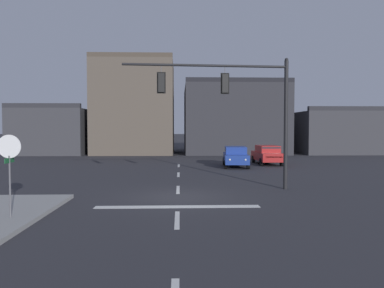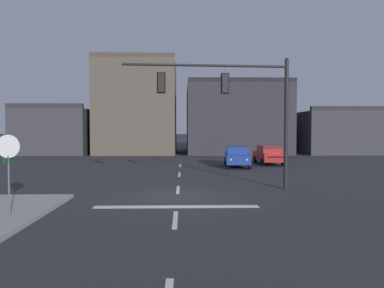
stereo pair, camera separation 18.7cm
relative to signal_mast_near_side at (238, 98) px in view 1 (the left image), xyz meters
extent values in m
plane|color=#2B2B30|center=(-2.96, -1.87, -4.52)|extent=(400.00, 400.00, 0.00)
cube|color=silver|center=(-2.96, -3.87, -4.51)|extent=(6.40, 0.50, 0.01)
cube|color=silver|center=(-2.96, -5.87, -4.51)|extent=(0.16, 2.40, 0.01)
cube|color=silver|center=(-2.96, 0.13, -4.51)|extent=(0.16, 2.40, 0.01)
cube|color=silver|center=(-2.96, 6.13, -4.51)|extent=(0.16, 2.40, 0.01)
cube|color=silver|center=(-2.96, 12.13, -4.51)|extent=(0.16, 2.40, 0.01)
cylinder|color=black|center=(2.43, 0.16, -1.32)|extent=(0.20, 0.20, 6.39)
cylinder|color=black|center=(-1.59, -0.12, 1.57)|extent=(8.03, 0.67, 0.12)
sphere|color=black|center=(2.43, 0.16, 1.92)|extent=(0.18, 0.18, 0.18)
cylinder|color=#56565B|center=(-0.66, -0.06, 1.33)|extent=(0.03, 0.03, 0.35)
cube|color=black|center=(-0.66, -0.06, 0.71)|extent=(0.32, 0.26, 0.90)
sphere|color=red|center=(-0.67, 0.07, 0.99)|extent=(0.20, 0.20, 0.20)
sphere|color=#2D2314|center=(-0.67, 0.07, 0.71)|extent=(0.20, 0.20, 0.20)
sphere|color=black|center=(-0.67, 0.07, 0.43)|extent=(0.20, 0.20, 0.20)
cube|color=black|center=(-0.66, -0.07, 0.71)|extent=(0.42, 0.06, 1.02)
cylinder|color=#56565B|center=(-3.75, -0.27, 1.33)|extent=(0.03, 0.03, 0.35)
cube|color=black|center=(-3.75, -0.27, 0.71)|extent=(0.32, 0.26, 0.90)
sphere|color=red|center=(-3.76, -0.14, 0.99)|extent=(0.20, 0.20, 0.20)
sphere|color=#2D2314|center=(-3.76, -0.14, 0.71)|extent=(0.20, 0.20, 0.20)
sphere|color=black|center=(-3.76, -0.14, 0.43)|extent=(0.20, 0.20, 0.20)
cube|color=black|center=(-3.75, -0.29, 0.71)|extent=(0.42, 0.06, 1.02)
cylinder|color=#56565B|center=(-8.38, -5.93, -3.44)|extent=(0.06, 0.06, 2.15)
cylinder|color=white|center=(-8.38, -5.93, -2.07)|extent=(0.76, 0.03, 0.76)
cylinder|color=#B21414|center=(-8.38, -5.91, -2.07)|extent=(0.68, 0.03, 0.68)
cube|color=#19592D|center=(-8.38, -5.93, -2.52)|extent=(0.02, 0.64, 0.16)
cube|color=navy|center=(1.56, 10.89, -3.82)|extent=(2.16, 4.53, 0.70)
cube|color=navy|center=(1.58, 11.04, -3.19)|extent=(1.80, 2.59, 0.56)
cube|color=#2D3842|center=(1.51, 10.28, -3.21)|extent=(1.54, 0.37, 0.47)
cube|color=#2D3842|center=(1.67, 12.21, -3.21)|extent=(1.53, 0.34, 0.46)
cylinder|color=black|center=(2.29, 9.38, -4.20)|extent=(0.27, 0.66, 0.64)
cylinder|color=black|center=(0.60, 9.51, -4.20)|extent=(0.27, 0.66, 0.64)
cylinder|color=black|center=(2.53, 12.27, -4.20)|extent=(0.27, 0.66, 0.64)
cylinder|color=black|center=(0.84, 12.41, -4.20)|extent=(0.27, 0.66, 0.64)
sphere|color=silver|center=(1.96, 8.67, -3.77)|extent=(0.16, 0.16, 0.16)
sphere|color=silver|center=(0.81, 8.77, -3.77)|extent=(0.16, 0.16, 0.16)
cube|color=maroon|center=(1.74, 13.06, -3.74)|extent=(1.37, 0.15, 0.12)
cube|color=#A81E1E|center=(4.56, 12.91, -3.82)|extent=(1.88, 4.43, 0.70)
cube|color=#A81E1E|center=(4.57, 12.76, -3.19)|extent=(1.64, 2.49, 0.56)
cube|color=#2D3842|center=(4.55, 13.53, -3.21)|extent=(1.52, 0.28, 0.47)
cube|color=#2D3842|center=(4.59, 11.59, -3.21)|extent=(1.52, 0.24, 0.46)
cylinder|color=black|center=(3.69, 14.35, -4.20)|extent=(0.23, 0.64, 0.64)
cylinder|color=black|center=(5.39, 14.38, -4.20)|extent=(0.23, 0.64, 0.64)
cylinder|color=black|center=(3.74, 11.44, -4.20)|extent=(0.23, 0.64, 0.64)
cylinder|color=black|center=(5.44, 11.47, -4.20)|extent=(0.23, 0.64, 0.64)
sphere|color=silver|center=(3.95, 15.08, -3.77)|extent=(0.16, 0.16, 0.16)
sphere|color=silver|center=(5.10, 15.10, -3.77)|extent=(0.16, 0.16, 0.16)
cube|color=maroon|center=(4.60, 10.73, -3.74)|extent=(1.37, 0.06, 0.12)
cube|color=#38383D|center=(-18.11, 27.63, -1.84)|extent=(8.47, 9.45, 5.35)
cube|color=#2B2B30|center=(-18.11, 23.21, 1.08)|extent=(8.47, 0.60, 0.50)
cube|color=brown|center=(-8.36, 27.34, 0.96)|extent=(9.42, 8.86, 10.96)
cube|color=#493F35|center=(-8.36, 23.21, 6.69)|extent=(9.42, 0.60, 0.50)
cube|color=#2D2D33|center=(3.92, 29.75, -0.39)|extent=(12.23, 13.69, 8.26)
cube|color=black|center=(3.92, 23.21, 3.99)|extent=(12.23, 0.60, 0.50)
cube|color=#38383D|center=(16.33, 29.42, -1.97)|extent=(9.22, 13.03, 5.09)
cube|color=#2B2B30|center=(16.33, 23.21, 0.82)|extent=(9.22, 0.60, 0.50)
camera|label=1|loc=(-2.86, -17.93, -1.50)|focal=34.25mm
camera|label=2|loc=(-2.68, -17.93, -1.50)|focal=34.25mm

